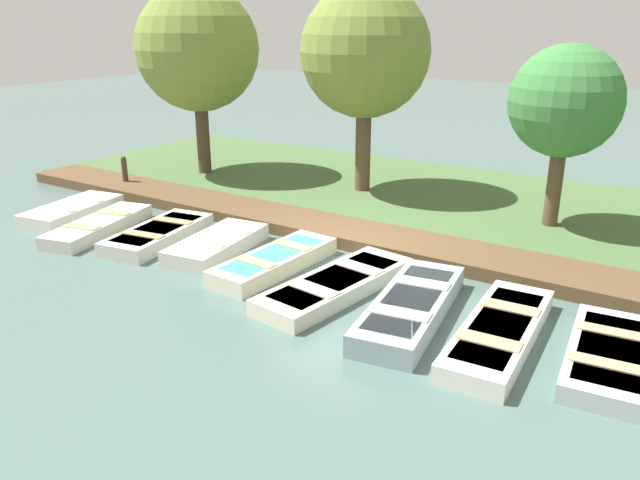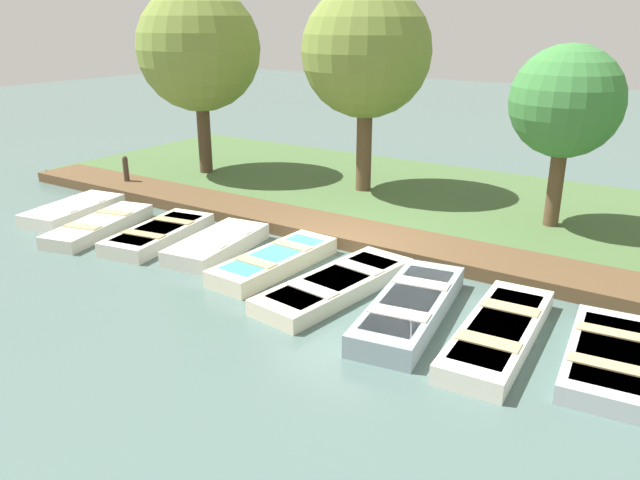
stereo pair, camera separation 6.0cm
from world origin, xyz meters
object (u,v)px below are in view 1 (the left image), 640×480
at_px(rowboat_2, 158,234).
at_px(park_tree_left, 365,53).
at_px(rowboat_1, 99,226).
at_px(rowboat_5, 336,285).
at_px(rowboat_0, 72,210).
at_px(park_tree_center, 565,103).
at_px(rowboat_6, 411,307).
at_px(rowboat_7, 499,332).
at_px(rowboat_3, 217,244).
at_px(rowboat_4, 275,261).
at_px(rowboat_8, 611,356).
at_px(park_tree_far_left, 198,49).
at_px(mooring_post_near, 125,173).

distance_m(rowboat_2, park_tree_left, 7.45).
bearing_deg(rowboat_1, rowboat_5, 77.59).
bearing_deg(rowboat_0, rowboat_5, 78.24).
height_order(rowboat_5, park_tree_center, park_tree_center).
bearing_deg(rowboat_0, rowboat_1, 65.28).
height_order(rowboat_6, rowboat_7, rowboat_6).
xyz_separation_m(rowboat_3, rowboat_4, (0.12, 1.70, -0.00)).
bearing_deg(rowboat_8, rowboat_6, -92.26).
distance_m(rowboat_2, rowboat_4, 3.33).
distance_m(rowboat_8, park_tree_left, 10.71).
xyz_separation_m(rowboat_1, rowboat_3, (-0.56, 3.35, 0.02)).
relative_size(rowboat_2, rowboat_4, 0.97).
distance_m(rowboat_0, park_tree_center, 12.53).
height_order(park_tree_far_left, park_tree_center, park_tree_far_left).
xyz_separation_m(rowboat_0, rowboat_4, (-0.02, 6.63, -0.00)).
bearing_deg(rowboat_8, park_tree_center, -163.50).
xyz_separation_m(mooring_post_near, park_tree_far_left, (-2.44, 0.97, 3.50)).
height_order(rowboat_2, park_tree_center, park_tree_center).
xyz_separation_m(rowboat_1, mooring_post_near, (-3.02, -2.53, 0.37)).
bearing_deg(rowboat_7, rowboat_6, -93.31).
distance_m(rowboat_2, park_tree_far_left, 7.21).
bearing_deg(rowboat_2, rowboat_4, 82.43).
bearing_deg(rowboat_1, rowboat_7, 76.11).
relative_size(rowboat_0, mooring_post_near, 2.65).
relative_size(rowboat_0, park_tree_center, 0.63).
relative_size(rowboat_5, mooring_post_near, 3.50).
relative_size(rowboat_0, rowboat_3, 1.01).
distance_m(rowboat_0, rowboat_1, 1.63).
height_order(rowboat_4, rowboat_6, rowboat_6).
bearing_deg(rowboat_6, rowboat_2, -102.03).
height_order(rowboat_1, rowboat_7, rowboat_7).
distance_m(rowboat_4, park_tree_center, 7.56).
relative_size(park_tree_far_left, park_tree_center, 1.34).
bearing_deg(rowboat_2, rowboat_6, 77.38).
bearing_deg(rowboat_5, rowboat_8, 97.52).
distance_m(rowboat_1, park_tree_center, 11.41).
bearing_deg(rowboat_2, rowboat_7, 78.02).
relative_size(rowboat_6, park_tree_center, 0.82).
bearing_deg(rowboat_4, rowboat_7, 87.27).
xyz_separation_m(rowboat_5, rowboat_6, (0.19, 1.65, 0.04)).
relative_size(rowboat_6, park_tree_far_left, 0.61).
xyz_separation_m(rowboat_2, rowboat_6, (0.38, 6.67, 0.03)).
xyz_separation_m(rowboat_2, mooring_post_near, (-2.68, -4.25, 0.36)).
bearing_deg(rowboat_1, rowboat_2, 87.48).
bearing_deg(park_tree_center, rowboat_2, -53.13).
distance_m(rowboat_2, mooring_post_near, 5.04).
xyz_separation_m(rowboat_2, rowboat_3, (-0.22, 1.63, 0.01)).
height_order(rowboat_7, rowboat_8, rowboat_7).
relative_size(rowboat_7, rowboat_8, 1.21).
bearing_deg(rowboat_5, rowboat_4, -92.32).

